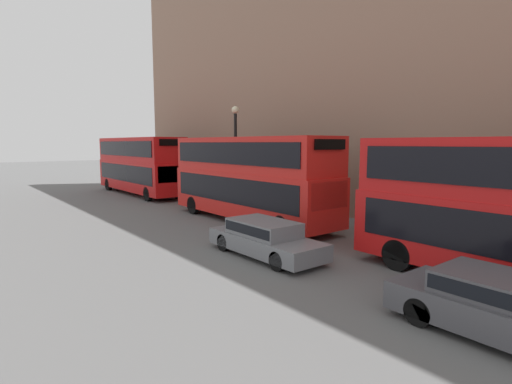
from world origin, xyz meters
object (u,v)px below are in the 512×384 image
object	(u,v)px
bus_second_in_queue	(249,175)
car_dark_sedan	(509,307)
bus_third_in_queue	(139,163)
car_hatchback	(265,237)

from	to	relation	value
bus_second_in_queue	car_dark_sedan	size ratio (longest dim) A/B	2.30
bus_second_in_queue	bus_third_in_queue	size ratio (longest dim) A/B	0.94
car_dark_sedan	car_hatchback	xyz separation A→B (m)	(-0.00, 7.80, -0.01)
bus_second_in_queue	car_hatchback	bearing A→B (deg)	-122.44
bus_second_in_queue	car_hatchback	xyz separation A→B (m)	(-3.40, -5.35, -1.70)
bus_third_in_queue	car_dark_sedan	distance (m)	27.66
bus_third_in_queue	car_hatchback	world-z (taller)	bus_third_in_queue
bus_second_in_queue	car_hatchback	distance (m)	6.56
bus_second_in_queue	car_dark_sedan	world-z (taller)	bus_second_in_queue
bus_second_in_queue	car_dark_sedan	xyz separation A→B (m)	(-3.40, -13.15, -1.68)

